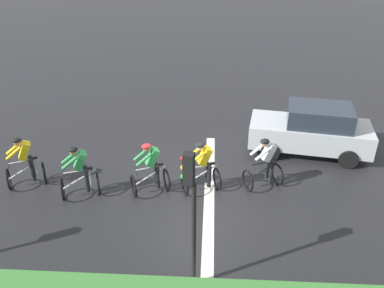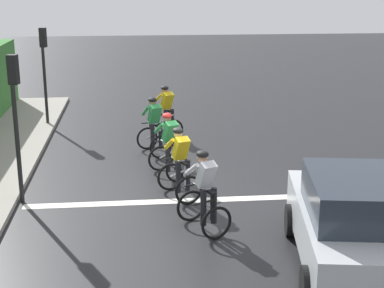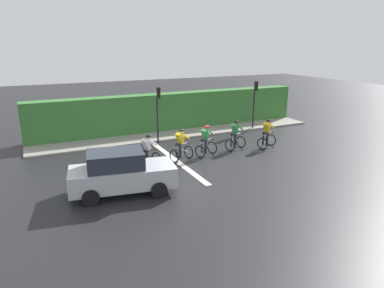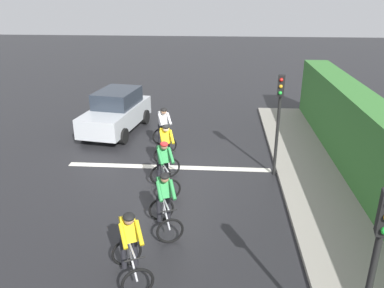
{
  "view_description": "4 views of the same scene",
  "coord_description": "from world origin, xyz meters",
  "px_view_note": "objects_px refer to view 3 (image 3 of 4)",
  "views": [
    {
      "loc": [
        -9.7,
        -0.44,
        6.88
      ],
      "look_at": [
        0.76,
        0.13,
        1.21
      ],
      "focal_mm": 36.45,
      "sensor_mm": 36.0,
      "label": 1
    },
    {
      "loc": [
        -0.98,
        -12.82,
        4.91
      ],
      "look_at": [
        0.48,
        1.29,
        0.86
      ],
      "focal_mm": 54.33,
      "sensor_mm": 36.0,
      "label": 2
    },
    {
      "loc": [
        15.34,
        -6.89,
        5.76
      ],
      "look_at": [
        0.74,
        0.08,
        1.04
      ],
      "focal_mm": 32.19,
      "sensor_mm": 36.0,
      "label": 3
    },
    {
      "loc": [
        -1.69,
        11.65,
        5.75
      ],
      "look_at": [
        -0.86,
        0.15,
        1.12
      ],
      "focal_mm": 36.4,
      "sensor_mm": 36.0,
      "label": 4
    }
  ],
  "objects_px": {
    "cyclist_mid": "(206,141)",
    "traffic_light_near_crossing": "(158,106)",
    "cyclist_fourth": "(181,146)",
    "car_silver": "(121,173)",
    "traffic_light_far_junction": "(255,98)",
    "cyclist_second": "(235,136)",
    "cyclist_trailing": "(148,152)",
    "cyclist_lead": "(267,134)"
  },
  "relations": [
    {
      "from": "cyclist_lead",
      "to": "traffic_light_near_crossing",
      "type": "xyz_separation_m",
      "value": [
        -3.6,
        -5.22,
        1.43
      ]
    },
    {
      "from": "cyclist_fourth",
      "to": "cyclist_trailing",
      "type": "bearing_deg",
      "value": -79.83
    },
    {
      "from": "cyclist_mid",
      "to": "cyclist_trailing",
      "type": "xyz_separation_m",
      "value": [
        0.49,
        -3.38,
        0.0
      ]
    },
    {
      "from": "cyclist_mid",
      "to": "traffic_light_near_crossing",
      "type": "bearing_deg",
      "value": -158.2
    },
    {
      "from": "cyclist_lead",
      "to": "cyclist_fourth",
      "type": "height_order",
      "value": "same"
    },
    {
      "from": "cyclist_mid",
      "to": "cyclist_fourth",
      "type": "relative_size",
      "value": 1.0
    },
    {
      "from": "cyclist_fourth",
      "to": "car_silver",
      "type": "xyz_separation_m",
      "value": [
        2.62,
        -3.73,
        0.08
      ]
    },
    {
      "from": "cyclist_trailing",
      "to": "traffic_light_far_junction",
      "type": "relative_size",
      "value": 0.5
    },
    {
      "from": "cyclist_trailing",
      "to": "car_silver",
      "type": "xyz_separation_m",
      "value": [
        2.29,
        -1.85,
        0.08
      ]
    },
    {
      "from": "cyclist_trailing",
      "to": "cyclist_fourth",
      "type": "bearing_deg",
      "value": 100.17
    },
    {
      "from": "cyclist_fourth",
      "to": "cyclist_trailing",
      "type": "xyz_separation_m",
      "value": [
        0.34,
        -1.87,
        0.0
      ]
    },
    {
      "from": "cyclist_fourth",
      "to": "car_silver",
      "type": "bearing_deg",
      "value": -54.86
    },
    {
      "from": "cyclist_mid",
      "to": "cyclist_lead",
      "type": "bearing_deg",
      "value": 87.58
    },
    {
      "from": "cyclist_fourth",
      "to": "traffic_light_near_crossing",
      "type": "bearing_deg",
      "value": 177.84
    },
    {
      "from": "cyclist_second",
      "to": "cyclist_trailing",
      "type": "bearing_deg",
      "value": -81.73
    },
    {
      "from": "cyclist_trailing",
      "to": "traffic_light_far_junction",
      "type": "xyz_separation_m",
      "value": [
        -4.3,
        9.16,
        1.43
      ]
    },
    {
      "from": "cyclist_fourth",
      "to": "car_silver",
      "type": "relative_size",
      "value": 0.38
    },
    {
      "from": "cyclist_mid",
      "to": "cyclist_fourth",
      "type": "distance_m",
      "value": 1.52
    },
    {
      "from": "cyclist_lead",
      "to": "cyclist_mid",
      "type": "distance_m",
      "value": 3.85
    },
    {
      "from": "cyclist_second",
      "to": "cyclist_fourth",
      "type": "relative_size",
      "value": 1.0
    },
    {
      "from": "cyclist_fourth",
      "to": "traffic_light_near_crossing",
      "type": "xyz_separation_m",
      "value": [
        -3.59,
        0.14,
        1.43
      ]
    },
    {
      "from": "cyclist_fourth",
      "to": "traffic_light_far_junction",
      "type": "distance_m",
      "value": 8.41
    },
    {
      "from": "cyclist_second",
      "to": "cyclist_fourth",
      "type": "distance_m",
      "value": 3.56
    },
    {
      "from": "cyclist_lead",
      "to": "cyclist_second",
      "type": "xyz_separation_m",
      "value": [
        -0.46,
        -1.82,
        0.0
      ]
    },
    {
      "from": "cyclist_mid",
      "to": "car_silver",
      "type": "height_order",
      "value": "car_silver"
    },
    {
      "from": "car_silver",
      "to": "traffic_light_far_junction",
      "type": "relative_size",
      "value": 1.29
    },
    {
      "from": "cyclist_mid",
      "to": "cyclist_fourth",
      "type": "bearing_deg",
      "value": -84.3
    },
    {
      "from": "traffic_light_near_crossing",
      "to": "traffic_light_far_junction",
      "type": "bearing_deg",
      "value": 93.0
    },
    {
      "from": "cyclist_lead",
      "to": "cyclist_trailing",
      "type": "bearing_deg",
      "value": -87.43
    },
    {
      "from": "cyclist_lead",
      "to": "car_silver",
      "type": "xyz_separation_m",
      "value": [
        2.61,
        -9.08,
        0.08
      ]
    },
    {
      "from": "cyclist_fourth",
      "to": "traffic_light_near_crossing",
      "type": "relative_size",
      "value": 0.5
    },
    {
      "from": "cyclist_mid",
      "to": "traffic_light_near_crossing",
      "type": "xyz_separation_m",
      "value": [
        -3.44,
        -1.37,
        1.43
      ]
    },
    {
      "from": "cyclist_lead",
      "to": "cyclist_trailing",
      "type": "height_order",
      "value": "same"
    },
    {
      "from": "cyclist_trailing",
      "to": "traffic_light_far_junction",
      "type": "bearing_deg",
      "value": 115.15
    },
    {
      "from": "cyclist_second",
      "to": "cyclist_mid",
      "type": "height_order",
      "value": "same"
    },
    {
      "from": "cyclist_mid",
      "to": "traffic_light_far_junction",
      "type": "relative_size",
      "value": 0.5
    },
    {
      "from": "cyclist_fourth",
      "to": "traffic_light_far_junction",
      "type": "xyz_separation_m",
      "value": [
        -3.96,
        7.28,
        1.43
      ]
    },
    {
      "from": "cyclist_lead",
      "to": "traffic_light_near_crossing",
      "type": "relative_size",
      "value": 0.5
    },
    {
      "from": "cyclist_lead",
      "to": "cyclist_second",
      "type": "distance_m",
      "value": 1.88
    },
    {
      "from": "cyclist_mid",
      "to": "traffic_light_near_crossing",
      "type": "relative_size",
      "value": 0.5
    },
    {
      "from": "cyclist_second",
      "to": "traffic_light_near_crossing",
      "type": "distance_m",
      "value": 4.84
    },
    {
      "from": "cyclist_lead",
      "to": "cyclist_mid",
      "type": "relative_size",
      "value": 1.0
    }
  ]
}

